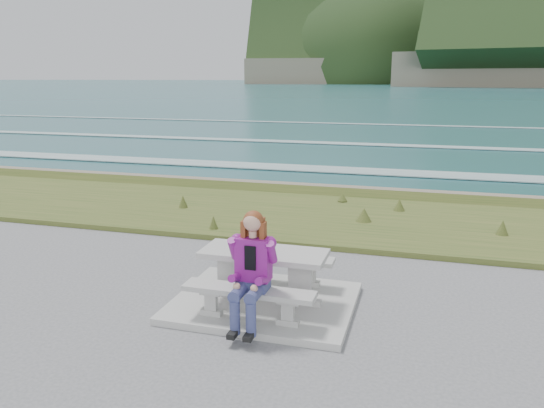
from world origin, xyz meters
name	(u,v)px	position (x,y,z in m)	size (l,w,h in m)	color
concrete_slab	(264,302)	(0.00, 0.00, 0.05)	(2.60, 2.10, 0.10)	#9C9C97
picnic_table	(264,262)	(0.00, 0.00, 0.68)	(1.80, 0.75, 0.75)	#9C9C97
bench_landward	(249,295)	(0.00, -0.70, 0.45)	(1.80, 0.35, 0.45)	#9C9C97
bench_seaward	(277,261)	(0.00, 0.70, 0.45)	(1.80, 0.35, 0.45)	#9C9C97
grass_verge	(326,220)	(0.00, 5.00, 0.00)	(160.00, 4.50, 0.22)	#31481B
shore_drop	(345,194)	(0.00, 7.90, 0.00)	(160.00, 0.80, 2.20)	#716B55
ocean	(387,163)	(0.00, 25.09, -1.74)	(1600.00, 1600.00, 0.09)	#20565C
seated_woman	(250,285)	(0.07, -0.84, 0.66)	(0.45, 0.78, 1.51)	navy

